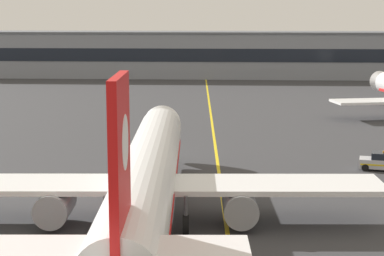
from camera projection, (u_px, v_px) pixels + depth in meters
taxiway_centreline at (218, 168)px, 61.37m from camera, size 9.59×179.78×0.01m
airliner_foreground at (147, 177)px, 44.16m from camera, size 32.21×41.51×11.65m
service_car_nearest at (383, 162)px, 60.34m from camera, size 4.48×2.70×1.79m
terminal_building at (268, 55)px, 146.12m from camera, size 141.26×12.40×10.10m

